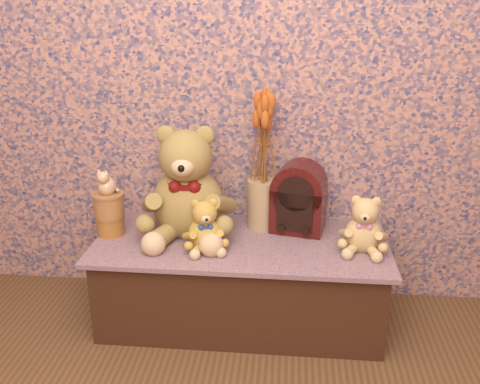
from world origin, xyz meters
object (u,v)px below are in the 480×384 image
at_px(cathedral_radio, 299,197).
at_px(teddy_large, 187,176).
at_px(cat_figurine, 106,180).
at_px(ceramic_vase, 262,204).
at_px(biscuit_tin_lower, 111,225).
at_px(teddy_small, 365,221).
at_px(teddy_medium, 205,222).

bearing_deg(cathedral_radio, teddy_large, -160.21).
bearing_deg(cat_figurine, cathedral_radio, 13.86).
xyz_separation_m(ceramic_vase, biscuit_tin_lower, (-0.66, -0.14, -0.07)).
bearing_deg(biscuit_tin_lower, ceramic_vase, 12.15).
relative_size(teddy_large, biscuit_tin_lower, 4.29).
relative_size(teddy_large, teddy_small, 2.06).
bearing_deg(ceramic_vase, teddy_large, -164.86).
height_order(teddy_small, biscuit_tin_lower, teddy_small).
bearing_deg(teddy_medium, teddy_small, -11.29).
distance_m(teddy_medium, cat_figurine, 0.46).
height_order(teddy_large, ceramic_vase, teddy_large).
distance_m(ceramic_vase, biscuit_tin_lower, 0.68).
distance_m(teddy_large, teddy_small, 0.77).
bearing_deg(teddy_small, cat_figurine, -174.53).
relative_size(teddy_small, ceramic_vase, 1.14).
bearing_deg(teddy_small, ceramic_vase, 164.48).
relative_size(cathedral_radio, cat_figurine, 2.57).
relative_size(teddy_large, teddy_medium, 2.23).
relative_size(teddy_large, cat_figurine, 4.24).
height_order(teddy_medium, ceramic_vase, teddy_medium).
bearing_deg(cathedral_radio, teddy_medium, -138.99).
xyz_separation_m(teddy_large, biscuit_tin_lower, (-0.34, -0.06, -0.22)).
relative_size(biscuit_tin_lower, cat_figurine, 0.99).
bearing_deg(cathedral_radio, cat_figurine, -159.75).
bearing_deg(teddy_medium, ceramic_vase, 30.78).
distance_m(cathedral_radio, ceramic_vase, 0.17).
height_order(cathedral_radio, ceramic_vase, cathedral_radio).
distance_m(biscuit_tin_lower, cat_figurine, 0.21).
height_order(teddy_medium, biscuit_tin_lower, teddy_medium).
distance_m(teddy_large, ceramic_vase, 0.36).
relative_size(ceramic_vase, biscuit_tin_lower, 1.83).
relative_size(teddy_small, cat_figurine, 2.06).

